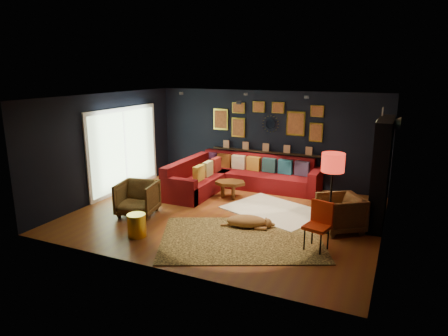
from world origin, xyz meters
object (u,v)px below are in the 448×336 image
at_px(armchair_left, 137,197).
at_px(floor_lamp, 333,166).
at_px(coffee_table, 230,184).
at_px(sectional, 233,178).
at_px(pouf, 199,188).
at_px(dog, 247,219).
at_px(gold_stool, 137,225).
at_px(armchair_right, 341,211).
at_px(orange_chair, 319,222).

xyz_separation_m(armchair_left, floor_lamp, (4.06, 0.78, 0.94)).
bearing_deg(coffee_table, sectional, 107.13).
bearing_deg(pouf, floor_lamp, -16.57).
bearing_deg(dog, pouf, 125.76).
distance_m(gold_stool, floor_lamp, 3.96).
distance_m(sectional, dog, 2.70).
height_order(armchair_left, armchair_right, armchair_left).
height_order(pouf, gold_stool, gold_stool).
relative_size(sectional, orange_chair, 3.88).
distance_m(coffee_table, armchair_right, 3.04).
height_order(coffee_table, armchair_right, armchair_right).
bearing_deg(pouf, coffee_table, 10.32).
bearing_deg(gold_stool, armchair_right, 28.52).
height_order(armchair_left, dog, armchair_left).
bearing_deg(orange_chair, dog, -179.53).
height_order(sectional, armchair_left, sectional).
bearing_deg(orange_chair, armchair_right, 91.18).
bearing_deg(coffee_table, pouf, -169.68).
bearing_deg(dog, floor_lamp, 2.18).
relative_size(pouf, dog, 0.44).
xyz_separation_m(coffee_table, armchair_left, (-1.39, -1.97, 0.07)).
height_order(gold_stool, orange_chair, orange_chair).
xyz_separation_m(sectional, dog, (1.31, -2.36, -0.13)).
distance_m(gold_stool, orange_chair, 3.45).
bearing_deg(armchair_right, sectional, -154.02).
xyz_separation_m(pouf, orange_chair, (3.45, -1.90, 0.33)).
relative_size(sectional, coffee_table, 3.75).
relative_size(armchair_right, orange_chair, 0.92).
distance_m(pouf, armchair_left, 1.92).
distance_m(coffee_table, floor_lamp, 3.09).
height_order(coffee_table, armchair_left, armchair_left).
xyz_separation_m(armchair_right, floor_lamp, (-0.19, -0.15, 0.95)).
distance_m(armchair_right, dog, 1.88).
height_order(floor_lamp, dog, floor_lamp).
height_order(armchair_right, floor_lamp, floor_lamp).
bearing_deg(sectional, floor_lamp, -32.86).
height_order(orange_chair, dog, orange_chair).
distance_m(orange_chair, dog, 1.60).
distance_m(sectional, orange_chair, 3.94).
bearing_deg(gold_stool, pouf, 92.78).
height_order(pouf, floor_lamp, floor_lamp).
xyz_separation_m(pouf, dog, (1.92, -1.54, 0.01)).
distance_m(sectional, floor_lamp, 3.58).
relative_size(armchair_left, orange_chair, 0.94).
bearing_deg(sectional, armchair_left, -114.16).
xyz_separation_m(orange_chair, floor_lamp, (0.04, 0.86, 0.83)).
relative_size(sectional, pouf, 7.01).
bearing_deg(sectional, dog, -60.97).
height_order(armchair_right, gold_stool, armchair_right).
bearing_deg(armchair_right, orange_chair, -47.61).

